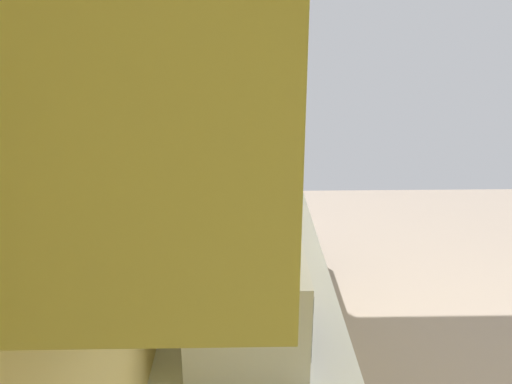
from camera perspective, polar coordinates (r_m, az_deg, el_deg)
name	(u,v)px	position (r m, az deg, el deg)	size (l,w,h in m)	color
wall_back	(156,161)	(2.04, -11.35, 3.52)	(4.47, 0.12, 2.79)	#F3D67F
upper_cabinets	(203,33)	(1.50, -6.11, 17.57)	(2.02, 0.36, 0.61)	#ECE474
oven_range	(250,214)	(3.88, -0.74, -2.54)	(0.72, 0.66, 1.09)	#B7BABF
microwave	(247,298)	(1.68, -1.04, -11.98)	(0.46, 0.38, 0.33)	white
bowl	(260,269)	(2.12, 0.41, -8.73)	(0.18, 0.18, 0.06)	#D84C47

